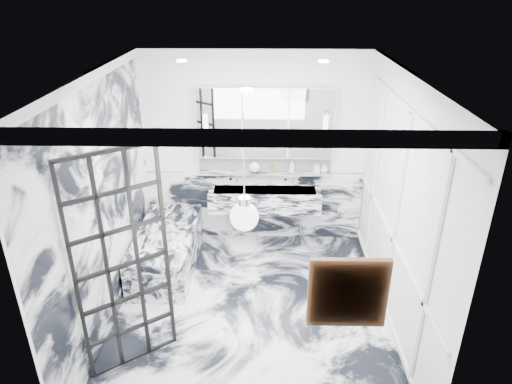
{
  "coord_description": "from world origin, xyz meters",
  "views": [
    {
      "loc": [
        0.17,
        -4.38,
        3.61
      ],
      "look_at": [
        0.05,
        0.5,
        1.34
      ],
      "focal_mm": 32.0,
      "sensor_mm": 36.0,
      "label": 1
    }
  ],
  "objects_px": {
    "bathtub": "(167,249)",
    "mirror_cabinet": "(265,123)",
    "trough_sink": "(265,199)",
    "crittall_door": "(123,266)"
  },
  "relations": [
    {
      "from": "crittall_door",
      "to": "mirror_cabinet",
      "type": "relative_size",
      "value": 1.21
    },
    {
      "from": "trough_sink",
      "to": "bathtub",
      "type": "distance_m",
      "value": 1.55
    },
    {
      "from": "crittall_door",
      "to": "trough_sink",
      "type": "xyz_separation_m",
      "value": [
        1.33,
        2.35,
        -0.42
      ]
    },
    {
      "from": "trough_sink",
      "to": "mirror_cabinet",
      "type": "xyz_separation_m",
      "value": [
        -0.0,
        0.17,
        1.09
      ]
    },
    {
      "from": "crittall_door",
      "to": "mirror_cabinet",
      "type": "bearing_deg",
      "value": 26.42
    },
    {
      "from": "mirror_cabinet",
      "to": "bathtub",
      "type": "relative_size",
      "value": 1.15
    },
    {
      "from": "mirror_cabinet",
      "to": "bathtub",
      "type": "height_order",
      "value": "mirror_cabinet"
    },
    {
      "from": "bathtub",
      "to": "mirror_cabinet",
      "type": "bearing_deg",
      "value": 32.06
    },
    {
      "from": "trough_sink",
      "to": "crittall_door",
      "type": "bearing_deg",
      "value": -119.57
    },
    {
      "from": "crittall_door",
      "to": "bathtub",
      "type": "xyz_separation_m",
      "value": [
        0.01,
        1.69,
        -0.88
      ]
    }
  ]
}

